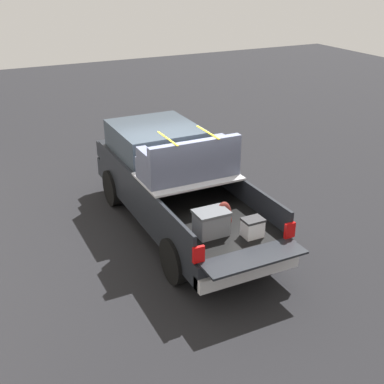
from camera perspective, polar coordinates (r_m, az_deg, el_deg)
name	(u,v)px	position (r m, az deg, el deg)	size (l,w,h in m)	color
ground_plane	(180,228)	(10.84, -1.41, -4.09)	(40.00, 40.00, 0.00)	black
pickup_truck	(171,179)	(10.72, -2.36, 1.45)	(6.05, 2.06, 2.23)	black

